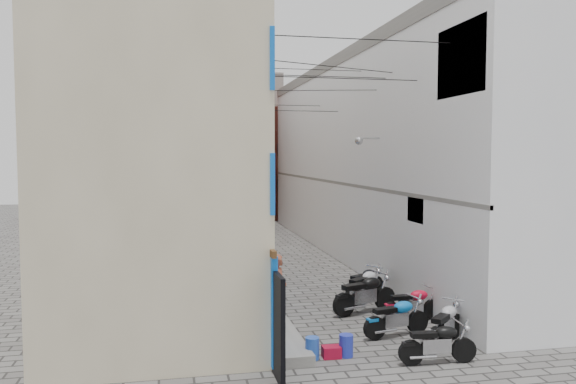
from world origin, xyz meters
TOP-DOWN VIEW (x-y plane):
  - ground at (0.00, 0.00)m, footprint 90.00×90.00m
  - plinth at (-2.05, 13.00)m, footprint 0.90×26.00m
  - building_left at (-4.98, 12.95)m, footprint 5.10×27.00m
  - building_right at (5.00, 13.00)m, footprint 5.94×26.00m
  - building_far_brick_left at (-2.00, 28.00)m, footprint 6.00×6.00m
  - building_far_brick_right at (3.00, 30.00)m, footprint 5.00×6.00m
  - building_far_concrete at (0.00, 34.00)m, footprint 8.00×5.00m
  - far_shopfront at (0.00, 25.20)m, footprint 2.00×0.30m
  - overhead_wires at (0.00, 7.64)m, footprint 5.80×13.02m
  - motorcycle_a at (1.09, -0.35)m, footprint 1.81×0.68m
  - motorcycle_b at (1.86, 0.77)m, footprint 1.84×1.75m
  - motorcycle_c at (0.93, 1.60)m, footprint 1.97×0.96m
  - motorcycle_d at (1.90, 2.77)m, footprint 1.83×0.64m
  - motorcycle_e at (0.86, 3.78)m, footprint 2.28×1.32m
  - motorcycle_f at (1.25, 4.83)m, footprint 2.03×1.74m
  - motorcycle_g at (1.54, 5.67)m, footprint 1.83×1.45m
  - person_a at (-1.93, 2.61)m, footprint 0.61×0.76m
  - person_b at (-2.35, 5.26)m, footprint 0.67×0.80m
  - water_jug_near at (-1.55, 0.50)m, footprint 0.42×0.42m
  - water_jug_far at (-0.75, 0.50)m, footprint 0.35×0.35m
  - red_crate at (-1.10, 0.50)m, footprint 0.43×0.33m

SIDE VIEW (x-z plane):
  - ground at x=0.00m, z-range 0.00..0.00m
  - plinth at x=-2.05m, z-range 0.00..0.25m
  - red_crate at x=-1.10m, z-range 0.00..0.26m
  - water_jug_near at x=-1.55m, z-range 0.00..0.50m
  - water_jug_far at x=-0.75m, z-range 0.00..0.51m
  - motorcycle_a at x=1.09m, z-range 0.00..1.03m
  - motorcycle_g at x=1.54m, z-range 0.00..1.05m
  - motorcycle_d at x=1.90m, z-range 0.00..1.05m
  - motorcycle_c at x=0.93m, z-range 0.00..1.09m
  - motorcycle_b at x=1.86m, z-range 0.00..1.12m
  - motorcycle_f at x=1.25m, z-range 0.00..1.18m
  - motorcycle_e at x=0.86m, z-range 0.00..1.26m
  - person_b at x=-2.35m, z-range 0.25..1.69m
  - person_a at x=-1.93m, z-range 0.25..2.04m
  - far_shopfront at x=0.00m, z-range 0.00..2.40m
  - building_far_brick_right at x=3.00m, z-range 0.00..8.00m
  - building_left at x=-4.98m, z-range 0.00..9.00m
  - building_right at x=5.00m, z-range 0.01..9.01m
  - building_far_brick_left at x=-2.00m, z-range 0.00..10.00m
  - building_far_concrete at x=0.00m, z-range 0.00..11.00m
  - overhead_wires at x=0.00m, z-range 6.46..7.79m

